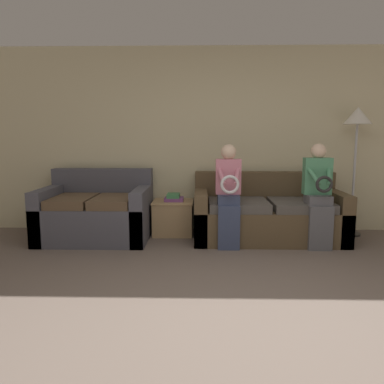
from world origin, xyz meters
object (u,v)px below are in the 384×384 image
(floor_lamp, at_px, (357,125))
(child_left_seated, at_px, (229,191))
(child_right_seated, at_px, (319,192))
(side_shelf, at_px, (173,217))
(couch_side, at_px, (97,214))
(couch_main, at_px, (267,215))
(book_stack, at_px, (174,198))

(floor_lamp, bearing_deg, child_left_seated, -161.17)
(child_right_seated, relative_size, side_shelf, 2.28)
(couch_side, bearing_deg, child_right_seated, -6.98)
(couch_side, distance_m, side_shelf, 1.02)
(couch_main, height_order, child_right_seated, child_right_seated)
(couch_side, xyz_separation_m, child_left_seated, (1.69, -0.34, 0.36))
(side_shelf, bearing_deg, child_right_seated, -18.12)
(couch_side, distance_m, child_left_seated, 1.76)
(couch_side, relative_size, book_stack, 5.37)
(couch_side, distance_m, book_stack, 1.04)
(couch_main, xyz_separation_m, side_shelf, (-1.25, 0.21, -0.07))
(couch_side, height_order, book_stack, couch_side)
(child_right_seated, xyz_separation_m, side_shelf, (-1.78, 0.58, -0.44))
(book_stack, height_order, floor_lamp, floor_lamp)
(child_left_seated, height_order, side_shelf, child_left_seated)
(child_left_seated, relative_size, floor_lamp, 0.72)
(child_right_seated, height_order, book_stack, child_right_seated)
(couch_main, relative_size, child_left_seated, 1.53)
(child_right_seated, bearing_deg, side_shelf, 161.88)
(couch_main, distance_m, side_shelf, 1.27)
(couch_side, relative_size, child_left_seated, 1.11)
(child_right_seated, height_order, side_shelf, child_right_seated)
(book_stack, bearing_deg, child_left_seated, -40.17)
(couch_main, relative_size, book_stack, 7.42)
(couch_main, xyz_separation_m, couch_side, (-2.23, -0.04, 0.02))
(couch_side, relative_size, floor_lamp, 0.80)
(child_right_seated, height_order, floor_lamp, floor_lamp)
(couch_main, xyz_separation_m, child_left_seated, (-0.54, -0.38, 0.37))
(child_left_seated, height_order, floor_lamp, floor_lamp)
(child_left_seated, relative_size, book_stack, 4.85)
(couch_side, height_order, side_shelf, couch_side)
(couch_main, bearing_deg, child_left_seated, -144.85)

